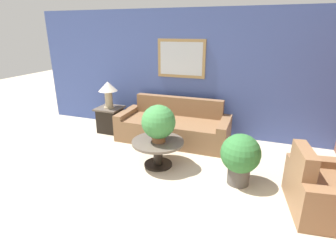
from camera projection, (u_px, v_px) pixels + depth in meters
name	position (u px, v px, depth m)	size (l,w,h in m)	color
ground_plane	(118.00, 238.00, 2.91)	(20.00, 20.00, 0.00)	#BCAD93
wall_back	(196.00, 74.00, 5.50)	(7.54, 0.09, 2.60)	#42569E
couch_main	(174.00, 127.00, 5.40)	(2.25, 0.92, 0.84)	brown
armchair	(326.00, 192.00, 3.25)	(0.99, 1.07, 0.84)	brown
coffee_table	(158.00, 148.00, 4.36)	(0.87, 0.87, 0.45)	black
side_table	(110.00, 119.00, 5.86)	(0.53, 0.53, 0.56)	black
table_lamp	(108.00, 90.00, 5.64)	(0.40, 0.40, 0.58)	tan
potted_plant_on_table	(158.00, 122.00, 4.19)	(0.55, 0.55, 0.62)	brown
potted_plant_floor	(240.00, 156.00, 3.80)	(0.58, 0.58, 0.78)	#4C4742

